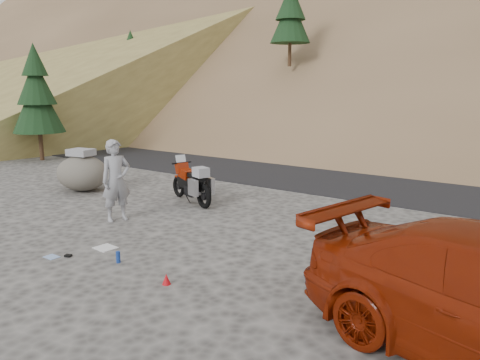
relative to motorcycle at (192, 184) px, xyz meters
name	(u,v)px	position (x,y,z in m)	size (l,w,h in m)	color
ground	(130,228)	(0.40, -2.62, -0.55)	(140.00, 140.00, 0.00)	#44413E
road	(312,172)	(0.40, 6.38, -0.55)	(120.00, 7.00, 0.05)	black
conifer_verge	(37,94)	(-10.60, 1.88, 2.34)	(2.20, 2.20, 5.04)	#332012
motorcycle	(192,184)	(0.00, 0.00, 0.00)	(2.08, 1.06, 1.30)	black
man	(118,220)	(-0.33, -2.36, -0.55)	(0.72, 0.47, 1.98)	#98989D
boulder	(82,173)	(-3.86, -0.82, 0.01)	(1.72, 1.47, 1.29)	#57534B
small_rock	(80,184)	(-3.88, -0.90, -0.33)	(0.88, 0.83, 0.45)	#57534B
gear_white_cloth	(105,248)	(1.07, -3.84, -0.55)	(0.41, 0.36, 0.01)	white
gear_bottle	(118,257)	(1.92, -4.21, -0.44)	(0.08, 0.08, 0.22)	navy
gear_funnel	(166,279)	(3.33, -4.38, -0.46)	(0.14, 0.14, 0.18)	red
gear_glove_b	(68,256)	(0.89, -4.57, -0.53)	(0.12, 0.09, 0.04)	black
gear_blue_cloth	(52,257)	(0.66, -4.78, -0.55)	(0.28, 0.21, 0.01)	#8CA9D9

